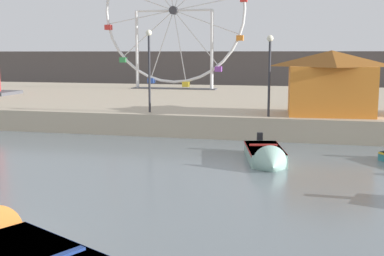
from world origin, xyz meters
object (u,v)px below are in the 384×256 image
promenade_lamp_near (149,59)px  promenade_lamp_far (270,64)px  motorboat_orange_hull (11,248)px  carnival_booth_orange_canopy (331,81)px  motorboat_seafoam (267,157)px  ferris_wheel_white_frame (174,13)px

promenade_lamp_near → promenade_lamp_far: (6.26, -0.33, -0.19)m
motorboat_orange_hull → carnival_booth_orange_canopy: 18.72m
promenade_lamp_near → promenade_lamp_far: promenade_lamp_near is taller
motorboat_seafoam → ferris_wheel_white_frame: ferris_wheel_white_frame is taller
motorboat_orange_hull → carnival_booth_orange_canopy: bearing=-84.9°
ferris_wheel_white_frame → promenade_lamp_far: 19.93m
motorboat_seafoam → promenade_lamp_far: (-0.44, 5.58, 3.44)m
promenade_lamp_far → motorboat_orange_hull: bearing=-104.2°
promenade_lamp_near → promenade_lamp_far: 6.27m
motorboat_orange_hull → promenade_lamp_far: (3.97, 15.72, 3.51)m
ferris_wheel_white_frame → promenade_lamp_near: bearing=-78.6°
carnival_booth_orange_canopy → motorboat_seafoam: bearing=-113.6°
motorboat_orange_hull → ferris_wheel_white_frame: (-5.66, 32.73, 7.39)m
ferris_wheel_white_frame → carnival_booth_orange_canopy: size_ratio=2.72×
promenade_lamp_far → carnival_booth_orange_canopy: bearing=26.8°
motorboat_orange_hull → promenade_lamp_near: promenade_lamp_near is taller
ferris_wheel_white_frame → promenade_lamp_near: 17.41m
ferris_wheel_white_frame → promenade_lamp_near: ferris_wheel_white_frame is taller
promenade_lamp_near → motorboat_orange_hull: bearing=-81.9°
promenade_lamp_near → carnival_booth_orange_canopy: bearing=7.2°
motorboat_orange_hull → promenade_lamp_far: promenade_lamp_far is taller
ferris_wheel_white_frame → carnival_booth_orange_canopy: bearing=-51.0°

